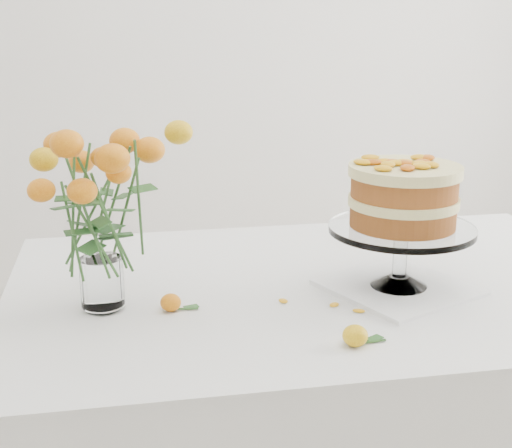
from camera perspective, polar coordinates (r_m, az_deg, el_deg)
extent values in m
cube|color=white|center=(3.49, -3.62, 16.50)|extent=(4.00, 0.04, 2.70)
cube|color=tan|center=(1.64, 5.51, -5.46)|extent=(1.40, 0.90, 0.04)
cylinder|color=tan|center=(2.09, -14.79, -12.34)|extent=(0.06, 0.06, 0.71)
cylinder|color=tan|center=(2.33, 17.68, -9.43)|extent=(0.06, 0.06, 0.71)
cube|color=white|center=(1.63, 5.54, -4.71)|extent=(1.42, 0.92, 0.01)
cube|color=white|center=(2.09, 1.99, -2.91)|extent=(1.42, 0.01, 0.20)
cube|color=white|center=(1.29, 11.25, -16.20)|extent=(1.42, 0.01, 0.20)
cube|color=white|center=(1.64, -19.55, -9.47)|extent=(0.01, 0.92, 0.20)
cube|color=white|center=(1.61, 11.31, -4.99)|extent=(0.37, 0.37, 0.01)
cylinder|color=white|center=(1.58, 11.46, -2.37)|extent=(0.03, 0.03, 0.10)
cylinder|color=white|center=(1.57, 11.58, -0.37)|extent=(0.32, 0.32, 0.01)
cylinder|color=brown|center=(1.56, 11.64, 0.66)|extent=(0.24, 0.24, 0.05)
cylinder|color=beige|center=(1.55, 11.71, 1.82)|extent=(0.25, 0.25, 0.02)
cylinder|color=brown|center=(1.54, 11.78, 3.00)|extent=(0.24, 0.24, 0.05)
cylinder|color=beige|center=(1.53, 11.85, 4.22)|extent=(0.26, 0.26, 0.02)
cylinder|color=white|center=(1.51, -12.10, -6.51)|extent=(0.07, 0.07, 0.01)
cylinder|color=white|center=(1.49, -12.22, -4.55)|extent=(0.09, 0.09, 0.10)
ellipsoid|color=yellow|center=(1.33, 7.94, -8.84)|extent=(0.05, 0.05, 0.04)
cylinder|color=#2D5923|center=(1.35, 9.22, -9.34)|extent=(0.06, 0.01, 0.00)
ellipsoid|color=#D15C0A|center=(1.47, -6.84, -6.26)|extent=(0.04, 0.04, 0.04)
cylinder|color=#2D5923|center=(1.48, -5.65, -6.83)|extent=(0.05, 0.01, 0.00)
ellipsoid|color=#F4A60F|center=(1.51, 2.19, -6.17)|extent=(0.03, 0.02, 0.00)
ellipsoid|color=#F4A60F|center=(1.50, 6.28, -6.45)|extent=(0.03, 0.02, 0.00)
ellipsoid|color=#F4A60F|center=(1.48, 8.22, -6.90)|extent=(0.03, 0.02, 0.00)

